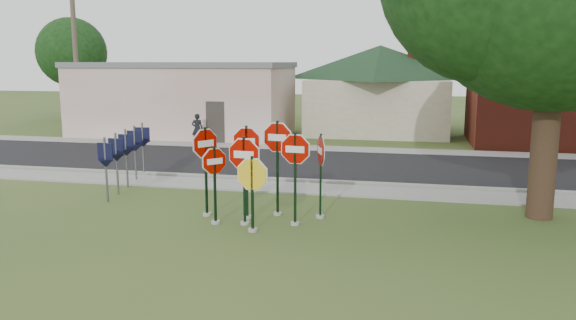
% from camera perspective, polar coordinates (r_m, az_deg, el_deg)
% --- Properties ---
extents(ground, '(120.00, 120.00, 0.00)m').
position_cam_1_polar(ground, '(13.85, -4.88, -7.87)').
color(ground, '#314D1D').
rests_on(ground, ground).
extents(sidewalk_near, '(60.00, 1.60, 0.06)m').
position_cam_1_polar(sidewalk_near, '(18.97, 0.06, -2.83)').
color(sidewalk_near, gray).
rests_on(sidewalk_near, ground).
extents(road, '(60.00, 7.00, 0.04)m').
position_cam_1_polar(road, '(23.30, 2.44, -0.46)').
color(road, black).
rests_on(road, ground).
extents(sidewalk_far, '(60.00, 1.60, 0.06)m').
position_cam_1_polar(sidewalk_far, '(27.49, 4.01, 1.15)').
color(sidewalk_far, gray).
rests_on(sidewalk_far, ground).
extents(curb, '(60.00, 0.20, 0.14)m').
position_cam_1_polar(curb, '(19.92, 0.68, -2.09)').
color(curb, gray).
rests_on(curb, ground).
extents(stop_sign_center, '(1.18, 0.24, 2.46)m').
position_cam_1_polar(stop_sign_center, '(14.56, -4.47, -0.77)').
color(stop_sign_center, gray).
rests_on(stop_sign_center, ground).
extents(stop_sign_yellow, '(1.15, 0.24, 2.05)m').
position_cam_1_polar(stop_sign_yellow, '(14.01, -3.65, -2.54)').
color(stop_sign_yellow, gray).
rests_on(stop_sign_yellow, ground).
extents(stop_sign_left, '(0.66, 0.73, 2.16)m').
position_cam_1_polar(stop_sign_left, '(14.77, -7.46, -1.64)').
color(stop_sign_left, gray).
rests_on(stop_sign_left, ground).
extents(stop_sign_right, '(1.08, 0.24, 2.56)m').
position_cam_1_polar(stop_sign_right, '(14.46, 0.74, -0.57)').
color(stop_sign_right, gray).
rests_on(stop_sign_right, ground).
extents(stop_sign_back_right, '(1.14, 0.24, 2.77)m').
position_cam_1_polar(stop_sign_back_right, '(15.39, -1.08, 0.70)').
color(stop_sign_back_right, gray).
rests_on(stop_sign_back_right, ground).
extents(stop_sign_back_left, '(1.03, 0.24, 2.66)m').
position_cam_1_polar(stop_sign_back_left, '(15.11, -4.22, 0.08)').
color(stop_sign_back_left, gray).
rests_on(stop_sign_back_left, ground).
extents(stop_sign_far_right, '(0.42, 1.08, 2.45)m').
position_cam_1_polar(stop_sign_far_right, '(15.16, 3.34, -0.37)').
color(stop_sign_far_right, gray).
rests_on(stop_sign_far_right, ground).
extents(stop_sign_far_left, '(0.62, 0.95, 2.59)m').
position_cam_1_polar(stop_sign_far_left, '(15.51, -8.37, 0.17)').
color(stop_sign_far_left, gray).
rests_on(stop_sign_far_left, ground).
extents(route_sign_row, '(1.43, 4.63, 2.00)m').
position_cam_1_polar(route_sign_row, '(19.71, -16.11, 0.79)').
color(route_sign_row, '#59595E').
rests_on(route_sign_row, ground).
extents(building_stucco, '(12.20, 6.20, 4.20)m').
position_cam_1_polar(building_stucco, '(33.27, -10.57, 6.21)').
color(building_stucco, silver).
rests_on(building_stucco, ground).
extents(building_house, '(11.60, 11.60, 6.20)m').
position_cam_1_polar(building_house, '(34.63, 9.32, 8.87)').
color(building_house, beige).
rests_on(building_house, ground).
extents(building_brick, '(10.20, 6.20, 4.75)m').
position_cam_1_polar(building_brick, '(32.14, 27.04, 5.63)').
color(building_brick, maroon).
rests_on(building_brick, ground).
extents(utility_pole_near, '(2.20, 0.26, 9.50)m').
position_cam_1_polar(utility_pole_near, '(33.09, -20.81, 10.60)').
color(utility_pole_near, '#4E4034').
rests_on(utility_pole_near, ground).
extents(bg_tree_left, '(4.90, 4.90, 7.35)m').
position_cam_1_polar(bg_tree_left, '(43.73, -21.12, 10.16)').
color(bg_tree_left, '#301D15').
rests_on(bg_tree_left, ground).
extents(pedestrian, '(0.65, 0.50, 1.58)m').
position_cam_1_polar(pedestrian, '(28.95, -9.20, 3.13)').
color(pedestrian, black).
rests_on(pedestrian, sidewalk_far).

